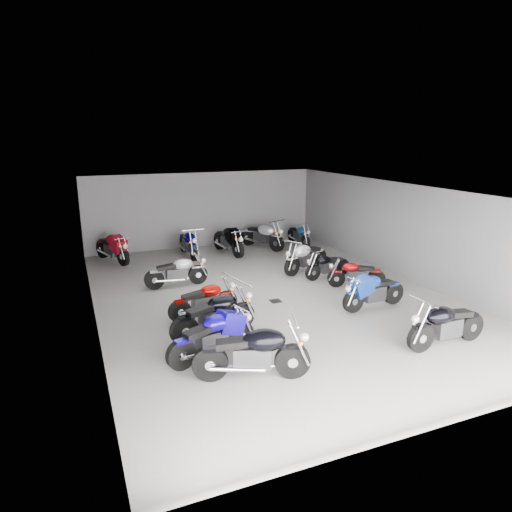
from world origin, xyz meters
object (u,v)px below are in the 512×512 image
Objects in this scene: motorcycle_right_a at (446,324)px; motorcycle_back_a at (112,248)px; motorcycle_right_e at (327,265)px; motorcycle_left_b at (213,336)px; motorcycle_back_d at (229,240)px; motorcycle_left_d at (205,300)px; motorcycle_right_d at (356,274)px; motorcycle_left_c at (215,315)px; motorcycle_left_a at (253,353)px; motorcycle_back_f at (299,235)px; drain_grate at (276,301)px; motorcycle_right_c at (373,291)px; motorcycle_back_c at (188,243)px; motorcycle_left_f at (177,272)px; motorcycle_back_e at (263,235)px; motorcycle_right_f at (306,257)px.

motorcycle_back_a is at bearing 29.78° from motorcycle_right_a.
motorcycle_left_b is at bearing 119.68° from motorcycle_right_e.
motorcycle_right_e is 4.83m from motorcycle_back_d.
motorcycle_right_e is at bearing 120.61° from motorcycle_back_a.
motorcycle_right_d is at bearing 87.23° from motorcycle_left_d.
motorcycle_back_d is (2.90, 7.39, 0.02)m from motorcycle_left_c.
motorcycle_back_a is (-1.72, 10.14, -0.01)m from motorcycle_left_a.
motorcycle_right_e is (-0.33, 1.18, -0.00)m from motorcycle_right_d.
motorcycle_back_d is 3.40m from motorcycle_back_f.
drain_grate is 0.15× the size of motorcycle_right_c.
motorcycle_right_d is at bearing 146.64° from motorcycle_left_a.
motorcycle_back_a is 2.92m from motorcycle_back_c.
motorcycle_back_a is at bearing -15.78° from motorcycle_back_d.
motorcycle_left_f is 8.14m from motorcycle_right_a.
motorcycle_back_e is at bearing -179.82° from motorcycle_back_c.
motorcycle_back_d is at bearing 84.69° from drain_grate.
motorcycle_right_a is 1.26× the size of motorcycle_right_d.
drain_grate is 6.14m from motorcycle_back_c.
motorcycle_left_a reaches higher than motorcycle_back_c.
motorcycle_back_a reaches higher than motorcycle_back_f.
motorcycle_back_c is at bearing 159.49° from motorcycle_left_f.
motorcycle_right_e is 4.81m from motorcycle_back_f.
motorcycle_left_a reaches higher than motorcycle_right_f.
drain_grate is 2.82m from motorcycle_right_c.
motorcycle_left_c is 1.14× the size of motorcycle_back_f.
motorcycle_right_c reaches higher than motorcycle_back_f.
motorcycle_back_f is at bearing 118.79° from motorcycle_left_f.
motorcycle_right_f is at bearing 120.03° from motorcycle_left_b.
motorcycle_right_a is at bearing 34.93° from motorcycle_left_f.
motorcycle_left_a is 7.14m from motorcycle_right_e.
motorcycle_left_b reaches higher than motorcycle_left_f.
motorcycle_back_f is (3.92, 6.02, 0.47)m from drain_grate.
motorcycle_right_c is at bearing -33.68° from drain_grate.
motorcycle_left_c is (0.38, 1.08, 0.02)m from motorcycle_left_b.
motorcycle_left_a reaches higher than motorcycle_back_f.
motorcycle_left_f is at bearing 168.41° from motorcycle_left_c.
motorcycle_back_c is at bearing 151.69° from motorcycle_back_a.
motorcycle_back_c is (1.28, 3.57, 0.05)m from motorcycle_left_f.
motorcycle_back_c reaches higher than motorcycle_right_e.
motorcycle_right_a is 1.12× the size of motorcycle_back_f.
motorcycle_back_c is 5.01m from motorcycle_back_f.
motorcycle_right_d is at bearing 97.64° from motorcycle_left_c.
motorcycle_back_f is at bearing 166.50° from motorcycle_left_a.
motorcycle_right_e is 0.82× the size of motorcycle_back_c.
motorcycle_right_d is 5.89m from motorcycle_back_f.
drain_grate is at bearing 168.03° from motorcycle_left_a.
motorcycle_left_b is 6.73m from motorcycle_right_e.
motorcycle_left_a reaches higher than motorcycle_right_c.
motorcycle_back_c reaches higher than drain_grate.
motorcycle_back_a is at bearing 33.61° from motorcycle_right_c.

